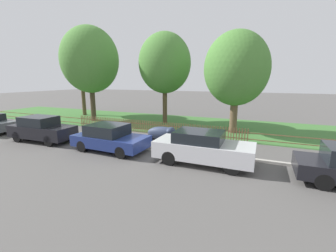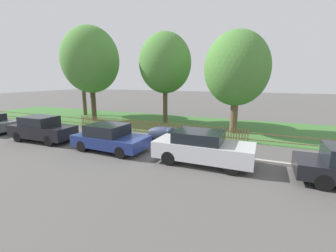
{
  "view_description": "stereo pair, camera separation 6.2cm",
  "coord_description": "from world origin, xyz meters",
  "px_view_note": "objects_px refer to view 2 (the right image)",
  "views": [
    {
      "loc": [
        7.04,
        -10.63,
        3.75
      ],
      "look_at": [
        2.1,
        1.11,
        1.1
      ],
      "focal_mm": 24.0,
      "sensor_mm": 36.0,
      "label": 1
    },
    {
      "loc": [
        7.1,
        -10.6,
        3.75
      ],
      "look_at": [
        2.1,
        1.11,
        1.1
      ],
      "focal_mm": 24.0,
      "sensor_mm": 36.0,
      "label": 2
    }
  ],
  "objects_px": {
    "parked_car_red_compact": "(202,147)",
    "covered_motorcycle": "(164,133)",
    "parked_car_black_saloon": "(42,129)",
    "tree_nearest_kerb": "(81,58)",
    "parked_car_navy_estate": "(110,137)",
    "tree_behind_motorcycle": "(91,60)",
    "tree_mid_park": "(165,63)",
    "tree_far_left": "(237,69)"
  },
  "relations": [
    {
      "from": "tree_behind_motorcycle",
      "to": "tree_far_left",
      "type": "xyz_separation_m",
      "value": [
        12.46,
        0.07,
        -0.97
      ]
    },
    {
      "from": "parked_car_black_saloon",
      "to": "tree_nearest_kerb",
      "type": "bearing_deg",
      "value": 117.32
    },
    {
      "from": "parked_car_black_saloon",
      "to": "tree_behind_motorcycle",
      "type": "distance_m",
      "value": 8.49
    },
    {
      "from": "tree_mid_park",
      "to": "tree_far_left",
      "type": "xyz_separation_m",
      "value": [
        5.95,
        -1.47,
        -0.62
      ]
    },
    {
      "from": "parked_car_black_saloon",
      "to": "parked_car_navy_estate",
      "type": "bearing_deg",
      "value": -0.68
    },
    {
      "from": "parked_car_black_saloon",
      "to": "parked_car_navy_estate",
      "type": "height_order",
      "value": "parked_car_black_saloon"
    },
    {
      "from": "parked_car_black_saloon",
      "to": "tree_nearest_kerb",
      "type": "distance_m",
      "value": 11.69
    },
    {
      "from": "parked_car_red_compact",
      "to": "tree_nearest_kerb",
      "type": "height_order",
      "value": "tree_nearest_kerb"
    },
    {
      "from": "parked_car_black_saloon",
      "to": "parked_car_navy_estate",
      "type": "xyz_separation_m",
      "value": [
        5.0,
        0.12,
        -0.07
      ]
    },
    {
      "from": "tree_far_left",
      "to": "parked_car_black_saloon",
      "type": "bearing_deg",
      "value": -146.75
    },
    {
      "from": "covered_motorcycle",
      "to": "parked_car_navy_estate",
      "type": "bearing_deg",
      "value": -137.97
    },
    {
      "from": "parked_car_navy_estate",
      "to": "tree_behind_motorcycle",
      "type": "bearing_deg",
      "value": 137.69
    },
    {
      "from": "parked_car_navy_estate",
      "to": "parked_car_black_saloon",
      "type": "bearing_deg",
      "value": -176.72
    },
    {
      "from": "parked_car_navy_estate",
      "to": "tree_nearest_kerb",
      "type": "bearing_deg",
      "value": 140.24
    },
    {
      "from": "parked_car_red_compact",
      "to": "tree_nearest_kerb",
      "type": "relative_size",
      "value": 0.54
    },
    {
      "from": "parked_car_red_compact",
      "to": "covered_motorcycle",
      "type": "height_order",
      "value": "parked_car_red_compact"
    },
    {
      "from": "parked_car_red_compact",
      "to": "parked_car_black_saloon",
      "type": "bearing_deg",
      "value": -179.21
    },
    {
      "from": "parked_car_navy_estate",
      "to": "tree_mid_park",
      "type": "height_order",
      "value": "tree_mid_park"
    },
    {
      "from": "parked_car_black_saloon",
      "to": "parked_car_navy_estate",
      "type": "relative_size",
      "value": 1.02
    },
    {
      "from": "tree_mid_park",
      "to": "parked_car_red_compact",
      "type": "bearing_deg",
      "value": -56.56
    },
    {
      "from": "parked_car_black_saloon",
      "to": "tree_mid_park",
      "type": "bearing_deg",
      "value": 59.21
    },
    {
      "from": "covered_motorcycle",
      "to": "tree_mid_park",
      "type": "bearing_deg",
      "value": 108.62
    },
    {
      "from": "parked_car_black_saloon",
      "to": "tree_mid_park",
      "type": "relative_size",
      "value": 0.55
    },
    {
      "from": "parked_car_red_compact",
      "to": "tree_far_left",
      "type": "height_order",
      "value": "tree_far_left"
    },
    {
      "from": "tree_nearest_kerb",
      "to": "tree_mid_park",
      "type": "distance_m",
      "value": 9.81
    },
    {
      "from": "tree_behind_motorcycle",
      "to": "tree_mid_park",
      "type": "bearing_deg",
      "value": 13.32
    },
    {
      "from": "parked_car_navy_estate",
      "to": "tree_mid_park",
      "type": "relative_size",
      "value": 0.54
    },
    {
      "from": "parked_car_red_compact",
      "to": "covered_motorcycle",
      "type": "distance_m",
      "value": 3.66
    },
    {
      "from": "parked_car_red_compact",
      "to": "tree_behind_motorcycle",
      "type": "xyz_separation_m",
      "value": [
        -11.95,
        6.7,
        4.66
      ]
    },
    {
      "from": "tree_nearest_kerb",
      "to": "tree_behind_motorcycle",
      "type": "distance_m",
      "value": 4.01
    },
    {
      "from": "tree_mid_park",
      "to": "tree_nearest_kerb",
      "type": "bearing_deg",
      "value": 175.52
    },
    {
      "from": "parked_car_navy_estate",
      "to": "parked_car_red_compact",
      "type": "xyz_separation_m",
      "value": [
        5.04,
        0.02,
        0.06
      ]
    },
    {
      "from": "parked_car_red_compact",
      "to": "tree_far_left",
      "type": "relative_size",
      "value": 0.63
    },
    {
      "from": "parked_car_navy_estate",
      "to": "tree_far_left",
      "type": "bearing_deg",
      "value": 52.65
    },
    {
      "from": "tree_behind_motorcycle",
      "to": "tree_mid_park",
      "type": "distance_m",
      "value": 6.7
    },
    {
      "from": "parked_car_black_saloon",
      "to": "tree_far_left",
      "type": "distance_m",
      "value": 13.13
    },
    {
      "from": "tree_nearest_kerb",
      "to": "tree_far_left",
      "type": "relative_size",
      "value": 1.17
    },
    {
      "from": "parked_car_navy_estate",
      "to": "parked_car_red_compact",
      "type": "distance_m",
      "value": 5.04
    },
    {
      "from": "tree_nearest_kerb",
      "to": "tree_behind_motorcycle",
      "type": "bearing_deg",
      "value": -35.44
    },
    {
      "from": "tree_nearest_kerb",
      "to": "tree_behind_motorcycle",
      "type": "height_order",
      "value": "tree_behind_motorcycle"
    },
    {
      "from": "tree_nearest_kerb",
      "to": "parked_car_red_compact",
      "type": "bearing_deg",
      "value": -30.66
    },
    {
      "from": "tree_behind_motorcycle",
      "to": "tree_nearest_kerb",
      "type": "bearing_deg",
      "value": 144.56
    }
  ]
}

